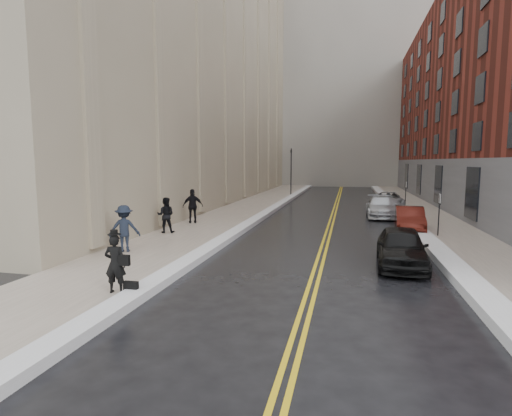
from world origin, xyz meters
The scene contains 22 objects.
ground centered at (0.00, 0.00, 0.00)m, with size 160.00×160.00×0.00m, color black.
sidewalk_left centered at (-4.50, 16.00, 0.07)m, with size 4.00×64.00×0.15m, color gray.
sidewalk_right centered at (9.00, 16.00, 0.07)m, with size 3.00×64.00×0.15m, color gray.
lane_stripe_a centered at (2.38, 16.00, 0.00)m, with size 0.12×64.00×0.01m, color gold.
lane_stripe_b centered at (2.62, 16.00, 0.00)m, with size 0.12×64.00×0.01m, color gold.
snow_ridge_left centered at (-2.20, 16.00, 0.13)m, with size 0.70×60.80×0.26m, color silver.
snow_ridge_right centered at (7.15, 16.00, 0.15)m, with size 0.85×60.80×0.30m, color silver.
building_left centered at (-14.50, 23.00, 17.50)m, with size 16.00×50.00×35.00m, color #9E9177.
tower_far_center centered at (1.00, 56.00, 26.00)m, with size 28.00×16.00×52.00m, color gray.
tower_far_right centered at (14.00, 66.00, 22.00)m, with size 22.00×18.00×44.00m, color slate.
tower_far_left centered at (-12.00, 72.00, 30.00)m, with size 22.00×18.00×60.00m, color slate.
traffic_signal centered at (-2.60, 30.00, 3.08)m, with size 0.18×0.15×5.20m.
parking_sign_near centered at (7.90, 8.00, 1.36)m, with size 0.06×0.35×2.23m.
parking_sign_far centered at (7.90, 20.00, 1.36)m, with size 0.06×0.35×2.23m.
car_black centered at (5.43, 1.97, 0.72)m, with size 1.70×4.22×1.44m, color black.
car_maroon centered at (6.80, 9.78, 0.68)m, with size 1.43×4.11×1.35m, color #47130C.
car_silver_near centered at (5.75, 15.44, 0.71)m, with size 1.98×4.87×1.41m, color #B7BABF.
car_silver_far centered at (6.80, 21.43, 0.64)m, with size 2.13×4.62×1.28m, color #A3A6AB.
pedestrian_main centered at (-2.80, -3.40, 0.98)m, with size 0.61×0.40×1.66m, color black.
pedestrian_a centered at (-5.66, 5.70, 1.07)m, with size 0.89×0.69×1.83m, color black.
pedestrian_b centered at (-5.36, 1.30, 1.11)m, with size 1.23×0.71×1.91m, color black.
pedestrian_c centered at (-5.51, 9.05, 1.17)m, with size 1.19×0.50×2.03m, color black.
Camera 1 is at (3.49, -13.11, 3.83)m, focal length 28.00 mm.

